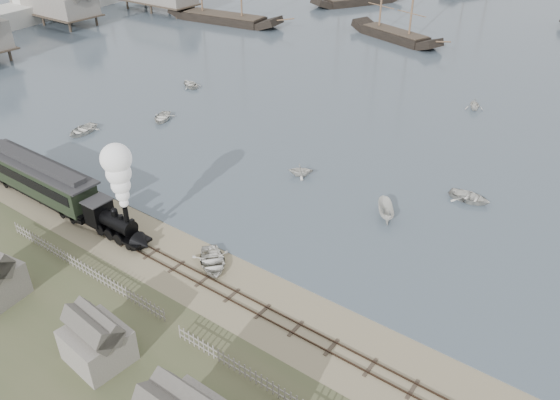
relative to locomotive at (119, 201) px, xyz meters
The scene contains 16 objects.
ground 8.62m from the locomotive, 15.33° to the left, with size 600.00×600.00×0.00m, color tan.
rail_track 8.36m from the locomotive, ahead, with size 120.00×1.80×0.16m.
picket_fence_west 6.53m from the locomotive, 80.94° to the right, with size 19.00×0.10×1.20m, color slate, non-canonical shape.
picket_fence_east 20.96m from the locomotive, 15.53° to the right, with size 15.00×0.10×1.20m, color slate, non-canonical shape.
shed_mid 14.26m from the locomotive, 47.09° to the right, with size 4.00×3.50×3.60m, color slate, non-canonical shape.
western_wharf 80.52m from the locomotive, 148.56° to the left, with size 36.00×56.00×8.00m, color slate, non-canonical shape.
locomotive is the anchor object (origin of this frame).
passenger_coach 12.25m from the locomotive, behind, with size 15.55×3.00×3.78m.
beached_dinghy 9.59m from the locomotive, 11.95° to the left, with size 4.40×3.14×0.91m, color silver.
rowboat_0 25.30m from the locomotive, 151.74° to the left, with size 4.28×3.06×0.89m, color silver.
rowboat_1 20.01m from the locomotive, 72.64° to the left, with size 2.64×2.27×1.39m, color silver.
rowboat_2 24.05m from the locomotive, 45.16° to the left, with size 3.57×1.34×1.38m, color silver.
rowboat_3 33.20m from the locomotive, 47.78° to the left, with size 4.04×2.88×0.84m, color silver.
rowboat_6 39.60m from the locomotive, 125.91° to the left, with size 3.66×2.61×0.76m, color silver.
rowboat_7 50.30m from the locomotive, 73.38° to the left, with size 2.81×2.42×1.48m, color silver.
rowboat_8 26.94m from the locomotive, 129.83° to the left, with size 3.89×2.77×0.80m, color silver.
Camera 1 is at (26.88, -25.60, 28.23)m, focal length 35.00 mm.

